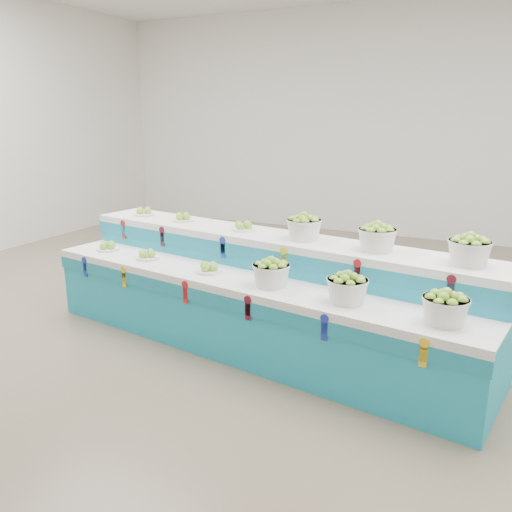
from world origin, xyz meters
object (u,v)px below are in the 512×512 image
display_stand (256,293)px  basket_upper_right (469,250)px  plate_upper_mid (183,217)px  basket_lower_left (271,273)px

display_stand → basket_upper_right: size_ratio=13.61×
display_stand → plate_upper_mid: plate_upper_mid is taller
plate_upper_mid → basket_upper_right: size_ratio=0.74×
plate_upper_mid → basket_upper_right: bearing=-9.2°
plate_upper_mid → basket_upper_right: basket_upper_right is taller
basket_lower_left → basket_upper_right: (1.53, 0.31, 0.30)m
display_stand → basket_upper_right: (1.83, -0.02, 0.63)m
display_stand → plate_upper_mid: bearing=166.7°
display_stand → basket_lower_left: size_ratio=13.61×
display_stand → plate_upper_mid: size_ratio=18.31×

